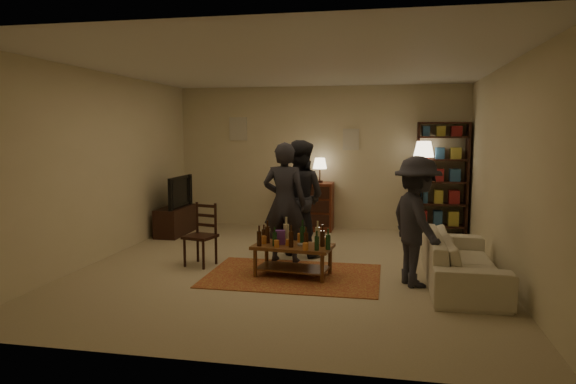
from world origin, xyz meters
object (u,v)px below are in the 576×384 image
(coffee_table, at_px, (293,247))
(bookshelf, at_px, (442,177))
(sofa, at_px, (462,260))
(tv_stand, at_px, (175,213))
(dining_chair, at_px, (202,232))
(person_left, at_px, (285,203))
(person_by_sofa, at_px, (417,222))
(dresser, at_px, (307,205))
(person_right, at_px, (299,198))
(floor_lamp, at_px, (424,156))

(coffee_table, distance_m, bookshelf, 3.90)
(sofa, bearing_deg, tv_stand, 64.66)
(dining_chair, distance_m, person_left, 1.22)
(person_by_sofa, bearing_deg, tv_stand, 37.75)
(dining_chair, bearing_deg, sofa, 9.24)
(dining_chair, relative_size, dresser, 0.65)
(dresser, relative_size, person_right, 0.79)
(floor_lamp, relative_size, person_by_sofa, 1.08)
(bookshelf, xyz_separation_m, person_by_sofa, (-0.59, -3.31, -0.25))
(person_by_sofa, bearing_deg, dining_chair, 59.03)
(person_right, relative_size, person_by_sofa, 1.10)
(dining_chair, relative_size, tv_stand, 0.83)
(tv_stand, height_order, sofa, tv_stand)
(dining_chair, height_order, dresser, dresser)
(tv_stand, bearing_deg, person_right, -23.14)
(coffee_table, bearing_deg, sofa, 0.88)
(dining_chair, bearing_deg, coffee_table, 0.57)
(floor_lamp, bearing_deg, dining_chair, -138.55)
(dresser, xyz_separation_m, bookshelf, (2.44, 0.07, 0.56))
(dining_chair, distance_m, floor_lamp, 4.28)
(person_right, bearing_deg, person_left, 94.93)
(person_right, bearing_deg, person_by_sofa, 161.15)
(bookshelf, height_order, person_by_sofa, bookshelf)
(coffee_table, height_order, sofa, coffee_table)
(bookshelf, bearing_deg, tv_stand, -168.20)
(dresser, relative_size, person_by_sofa, 0.87)
(tv_stand, bearing_deg, floor_lamp, 11.04)
(person_left, relative_size, person_right, 0.99)
(coffee_table, distance_m, floor_lamp, 3.71)
(dining_chair, bearing_deg, person_left, 33.44)
(dresser, height_order, person_by_sofa, person_by_sofa)
(dining_chair, distance_m, bookshelf, 4.54)
(tv_stand, distance_m, person_right, 2.70)
(sofa, relative_size, person_by_sofa, 1.33)
(person_right, bearing_deg, coffee_table, 115.32)
(coffee_table, xyz_separation_m, bookshelf, (2.12, 3.21, 0.65))
(bookshelf, relative_size, floor_lamp, 1.20)
(coffee_table, xyz_separation_m, sofa, (2.07, 0.03, -0.07))
(bookshelf, height_order, floor_lamp, bookshelf)
(person_right, bearing_deg, dresser, -65.48)
(dining_chair, height_order, bookshelf, bookshelf)
(person_by_sofa, bearing_deg, dresser, 7.00)
(tv_stand, xyz_separation_m, floor_lamp, (4.36, 0.85, 1.04))
(sofa, distance_m, person_right, 2.55)
(dining_chair, bearing_deg, dresser, 84.24)
(coffee_table, relative_size, person_right, 0.61)
(bookshelf, bearing_deg, sofa, -90.82)
(person_right, xyz_separation_m, person_by_sofa, (1.65, -1.29, -0.08))
(coffee_table, xyz_separation_m, person_left, (-0.25, 0.70, 0.47))
(sofa, height_order, person_by_sofa, person_by_sofa)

